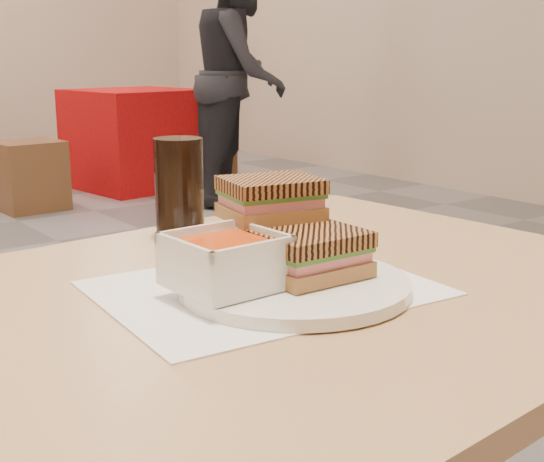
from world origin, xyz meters
TOP-DOWN VIEW (x-y plane):
  - main_table at (-0.11, -2.00)m, footprint 1.25×0.79m
  - tray_liner at (0.01, -1.99)m, footprint 0.38×0.31m
  - plate at (0.03, -2.02)m, footprint 0.26×0.26m
  - soup_bowl at (-0.05, -1.99)m, footprint 0.11×0.11m
  - panini_lower at (0.05, -2.02)m, footprint 0.12×0.10m
  - panini_upper at (0.06, -1.94)m, footprint 0.13×0.11m
  - cola_glass at (0.05, -1.73)m, footprint 0.07×0.07m
  - bg_table_1 at (2.15, 2.54)m, footprint 0.94×0.94m
  - bg_chair_1l at (1.19, 2.19)m, footprint 0.42×0.42m
  - bg_chair_1r at (2.81, 2.60)m, footprint 0.44×0.44m
  - patron_b at (2.46, 1.56)m, footprint 1.06×1.04m

SIDE VIEW (x-z plane):
  - bg_chair_1l at x=1.19m, z-range 0.00..0.45m
  - bg_chair_1r at x=2.81m, z-range 0.00..0.46m
  - bg_table_1 at x=2.15m, z-range 0.00..0.74m
  - main_table at x=-0.11m, z-range 0.26..1.01m
  - tray_liner at x=0.01m, z-range 0.75..0.75m
  - plate at x=0.03m, z-range 0.75..0.77m
  - soup_bowl at x=-0.05m, z-range 0.76..0.82m
  - panini_lower at x=0.05m, z-range 0.77..0.82m
  - cola_glass at x=0.05m, z-range 0.75..0.90m
  - panini_upper at x=0.06m, z-range 0.82..0.87m
  - patron_b at x=2.46m, z-range 0.00..1.72m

